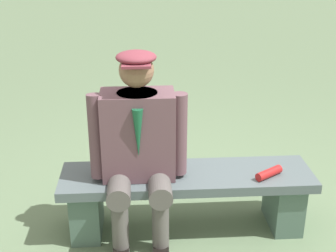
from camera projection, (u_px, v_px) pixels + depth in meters
name	position (u px, v px, depth m)	size (l,w,h in m)	color
ground_plane	(186.00, 227.00, 3.30)	(30.00, 30.00, 0.00)	#607756
bench	(187.00, 192.00, 3.19)	(1.71, 0.44, 0.43)	#515E62
seated_man	(138.00, 142.00, 2.97)	(0.64, 0.57, 1.29)	brown
rolled_magazine	(269.00, 173.00, 3.08)	(0.06, 0.06, 0.21)	#B21E1E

